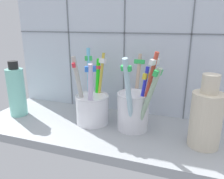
% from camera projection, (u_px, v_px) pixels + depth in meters
% --- Properties ---
extents(counter_slab, '(0.64, 0.22, 0.02)m').
position_uv_depth(counter_slab, '(110.00, 131.00, 0.52)').
color(counter_slab, '#9EA3A8').
rests_on(counter_slab, ground).
extents(tile_wall_back, '(0.64, 0.02, 0.45)m').
position_uv_depth(tile_wall_back, '(126.00, 35.00, 0.56)').
color(tile_wall_back, silver).
rests_on(tile_wall_back, ground).
extents(toothbrush_cup_left, '(0.08, 0.10, 0.18)m').
position_uv_depth(toothbrush_cup_left, '(92.00, 105.00, 0.53)').
color(toothbrush_cup_left, white).
rests_on(toothbrush_cup_left, counter_slab).
extents(toothbrush_cup_right, '(0.10, 0.14, 0.18)m').
position_uv_depth(toothbrush_cup_right, '(134.00, 108.00, 0.49)').
color(toothbrush_cup_right, white).
rests_on(toothbrush_cup_right, counter_slab).
extents(ceramic_vase, '(0.06, 0.06, 0.15)m').
position_uv_depth(ceramic_vase, '(206.00, 117.00, 0.42)').
color(ceramic_vase, beige).
rests_on(ceramic_vase, counter_slab).
extents(soap_bottle, '(0.04, 0.04, 0.14)m').
position_uv_depth(soap_bottle, '(17.00, 91.00, 0.57)').
color(soap_bottle, '#89E1CE').
rests_on(soap_bottle, counter_slab).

